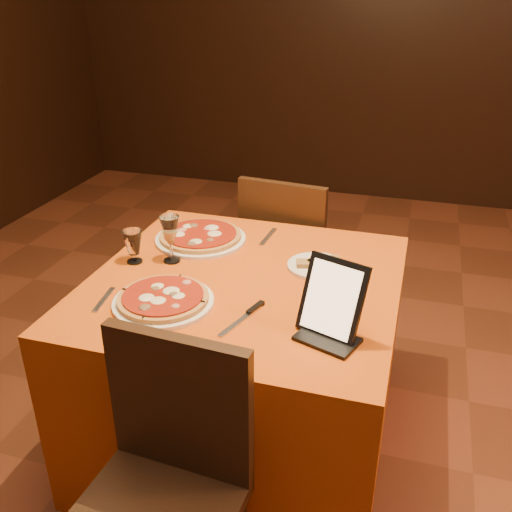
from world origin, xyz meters
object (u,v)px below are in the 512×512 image
(wine_glass, at_px, (171,239))
(pizza_near, at_px, (163,300))
(chair_main_far, at_px, (294,257))
(water_glass, at_px, (133,247))
(tablet, at_px, (332,298))
(pizza_far, at_px, (201,237))
(main_table, at_px, (245,363))

(wine_glass, bearing_deg, pizza_near, -71.02)
(pizza_near, bearing_deg, chair_main_far, 78.95)
(chair_main_far, relative_size, wine_glass, 4.79)
(chair_main_far, height_order, water_glass, chair_main_far)
(water_glass, bearing_deg, tablet, -18.09)
(pizza_far, xyz_separation_m, tablet, (0.63, -0.52, 0.10))
(wine_glass, xyz_separation_m, water_glass, (-0.13, -0.05, -0.03))
(pizza_far, bearing_deg, water_glass, -123.00)
(chair_main_far, height_order, tablet, tablet)
(pizza_far, height_order, wine_glass, wine_glass)
(pizza_near, xyz_separation_m, pizza_far, (-0.07, 0.51, -0.00))
(wine_glass, distance_m, tablet, 0.74)
(water_glass, xyz_separation_m, tablet, (0.80, -0.26, 0.06))
(chair_main_far, distance_m, water_glass, 0.99)
(main_table, bearing_deg, tablet, -35.04)
(main_table, xyz_separation_m, wine_glass, (-0.31, 0.06, 0.47))
(pizza_near, height_order, wine_glass, wine_glass)
(pizza_far, xyz_separation_m, wine_glass, (-0.03, -0.21, 0.08))
(tablet, bearing_deg, pizza_near, -161.15)
(pizza_near, bearing_deg, pizza_far, 97.75)
(chair_main_far, distance_m, tablet, 1.20)
(wine_glass, bearing_deg, chair_main_far, 67.71)
(pizza_near, height_order, water_glass, water_glass)
(water_glass, bearing_deg, pizza_near, -46.85)
(chair_main_far, bearing_deg, tablet, 114.90)
(main_table, bearing_deg, pizza_near, -130.47)
(main_table, relative_size, chair_main_far, 1.21)
(main_table, distance_m, water_glass, 0.63)
(chair_main_far, relative_size, tablet, 3.73)
(pizza_far, bearing_deg, wine_glass, -99.10)
(tablet, bearing_deg, chair_main_far, 128.14)
(chair_main_far, height_order, pizza_near, chair_main_far)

